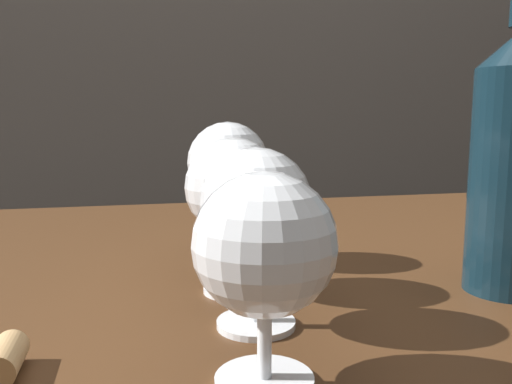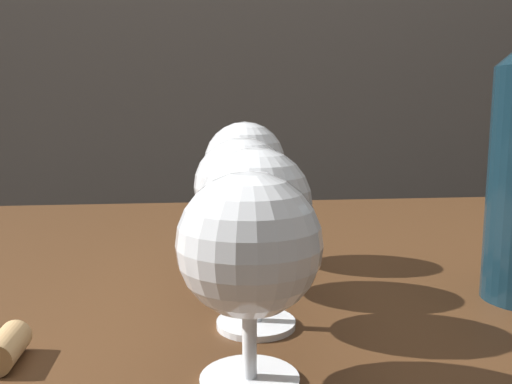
% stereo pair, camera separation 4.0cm
% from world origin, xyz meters
% --- Properties ---
extents(dining_table, '(1.10, 0.79, 0.73)m').
position_xyz_m(dining_table, '(0.00, 0.00, 0.63)').
color(dining_table, '#472B16').
rests_on(dining_table, ground_plane).
extents(wine_glass_port, '(0.09, 0.09, 0.13)m').
position_xyz_m(wine_glass_port, '(-0.02, -0.27, 0.82)').
color(wine_glass_port, white).
rests_on(wine_glass_port, dining_table).
extents(wine_glass_white, '(0.08, 0.08, 0.14)m').
position_xyz_m(wine_glass_white, '(-0.01, -0.18, 0.83)').
color(wine_glass_white, white).
rests_on(wine_glass_white, dining_table).
extents(wine_glass_amber, '(0.09, 0.09, 0.14)m').
position_xyz_m(wine_glass_amber, '(-0.01, -0.10, 0.83)').
color(wine_glass_amber, white).
rests_on(wine_glass_amber, dining_table).
extents(wine_glass_cabernet, '(0.09, 0.09, 0.15)m').
position_xyz_m(wine_glass_cabernet, '(0.00, -0.00, 0.84)').
color(wine_glass_cabernet, white).
rests_on(wine_glass_cabernet, dining_table).
extents(cork, '(0.02, 0.04, 0.02)m').
position_xyz_m(cork, '(-0.18, -0.22, 0.75)').
color(cork, tan).
rests_on(cork, dining_table).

